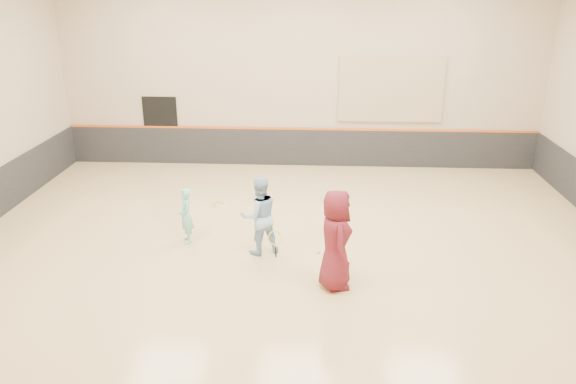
# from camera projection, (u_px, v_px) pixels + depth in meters

# --- Properties ---
(room) EXTENTS (15.04, 12.04, 6.22)m
(room) POSITION_uv_depth(u_px,v_px,m) (291.00, 213.00, 12.45)
(room) COLOR tan
(room) RESTS_ON ground
(wainscot_back) EXTENTS (14.90, 0.04, 1.20)m
(wainscot_back) POSITION_uv_depth(u_px,v_px,m) (300.00, 147.00, 18.11)
(wainscot_back) COLOR #232326
(wainscot_back) RESTS_ON floor
(accent_stripe) EXTENTS (14.90, 0.03, 0.06)m
(accent_stripe) POSITION_uv_depth(u_px,v_px,m) (300.00, 129.00, 17.88)
(accent_stripe) COLOR #D85914
(accent_stripe) RESTS_ON wall_back
(acoustic_panel) EXTENTS (3.20, 0.08, 2.00)m
(acoustic_panel) POSITION_uv_depth(u_px,v_px,m) (391.00, 90.00, 17.28)
(acoustic_panel) COLOR tan
(acoustic_panel) RESTS_ON wall_back
(doorway) EXTENTS (1.10, 0.05, 2.20)m
(doorway) POSITION_uv_depth(u_px,v_px,m) (161.00, 130.00, 18.17)
(doorway) COLOR black
(doorway) RESTS_ON floor
(girl) EXTENTS (0.45, 0.55, 1.29)m
(girl) POSITION_uv_depth(u_px,v_px,m) (186.00, 216.00, 12.70)
(girl) COLOR #7EDBD0
(girl) RESTS_ON floor
(instructor) EXTENTS (1.05, 0.96, 1.76)m
(instructor) POSITION_uv_depth(u_px,v_px,m) (259.00, 216.00, 12.12)
(instructor) COLOR #97C4EA
(instructor) RESTS_ON floor
(young_man) EXTENTS (0.82, 1.09, 2.00)m
(young_man) POSITION_uv_depth(u_px,v_px,m) (335.00, 240.00, 10.71)
(young_man) COLOR maroon
(young_man) RESTS_ON floor
(held_racket) EXTENTS (0.33, 0.33, 0.63)m
(held_racket) POSITION_uv_depth(u_px,v_px,m) (275.00, 238.00, 11.88)
(held_racket) COLOR #D5E432
(held_racket) RESTS_ON instructor
(spare_racket) EXTENTS (0.75, 0.75, 0.18)m
(spare_racket) POSITION_uv_depth(u_px,v_px,m) (219.00, 202.00, 15.01)
(spare_racket) COLOR #B1E131
(spare_racket) RESTS_ON floor
(ball_under_racket) EXTENTS (0.07, 0.07, 0.07)m
(ball_under_racket) POSITION_uv_depth(u_px,v_px,m) (319.00, 252.00, 12.37)
(ball_under_racket) COLOR yellow
(ball_under_racket) RESTS_ON floor
(ball_in_hand) EXTENTS (0.07, 0.07, 0.07)m
(ball_in_hand) POSITION_uv_depth(u_px,v_px,m) (342.00, 233.00, 10.53)
(ball_in_hand) COLOR #C8EC37
(ball_in_hand) RESTS_ON young_man
(ball_beside_spare) EXTENTS (0.07, 0.07, 0.07)m
(ball_beside_spare) POSITION_uv_depth(u_px,v_px,m) (261.00, 212.00, 14.51)
(ball_beside_spare) COLOR #D3EE37
(ball_beside_spare) RESTS_ON floor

